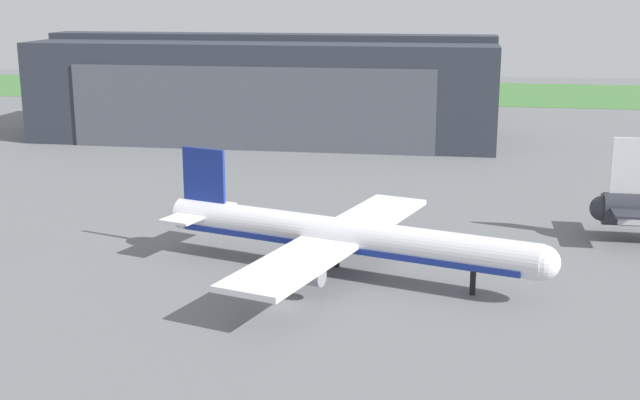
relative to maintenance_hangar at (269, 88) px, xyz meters
The scene contains 4 objects.
ground_plane 94.29m from the maintenance_hangar, 76.53° to the right, with size 440.00×440.00×0.00m, color slate.
grass_field_strip 82.58m from the maintenance_hangar, 74.55° to the left, with size 440.00×56.00×0.08m, color #427639.
maintenance_hangar is the anchor object (origin of this frame).
airliner_near_left 85.73m from the maintenance_hangar, 72.40° to the right, with size 41.13×36.94×11.71m.
Camera 1 is at (15.03, -71.30, 28.20)m, focal length 47.18 mm.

